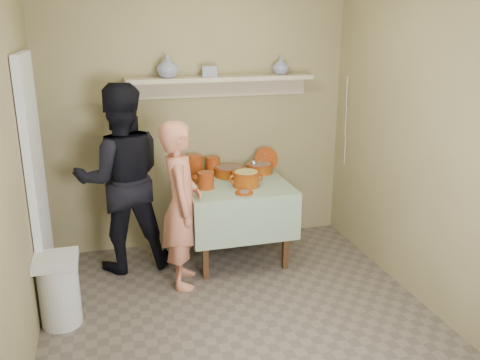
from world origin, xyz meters
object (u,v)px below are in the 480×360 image
object	(u,v)px
person_cook	(182,205)
serving_table	(235,194)
trash_bin	(59,290)
cazuela_rice	(246,178)
person_helper	(121,179)

from	to	relation	value
person_cook	serving_table	size ratio (longest dim) A/B	1.49
serving_table	trash_bin	world-z (taller)	serving_table
cazuela_rice	trash_bin	distance (m)	1.86
serving_table	cazuela_rice	size ratio (longest dim) A/B	2.95
person_helper	trash_bin	size ratio (longest dim) A/B	3.08
person_cook	serving_table	world-z (taller)	person_cook
cazuela_rice	trash_bin	size ratio (longest dim) A/B	0.59
serving_table	person_cook	bearing A→B (deg)	-145.43
person_helper	serving_table	xyz separation A→B (m)	(1.05, -0.07, -0.22)
person_cook	serving_table	distance (m)	0.71
serving_table	trash_bin	size ratio (longest dim) A/B	1.74
person_helper	trash_bin	bearing A→B (deg)	54.51
serving_table	cazuela_rice	xyz separation A→B (m)	(0.06, -0.15, 0.20)
serving_table	person_helper	bearing A→B (deg)	176.40
person_helper	serving_table	world-z (taller)	person_helper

